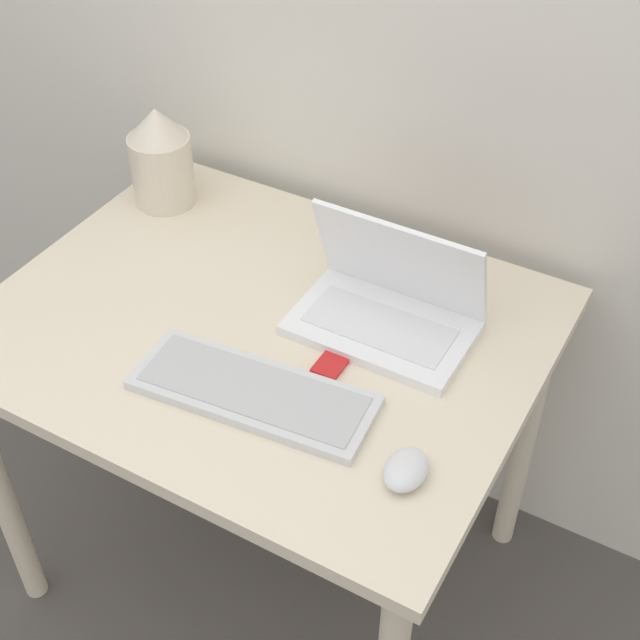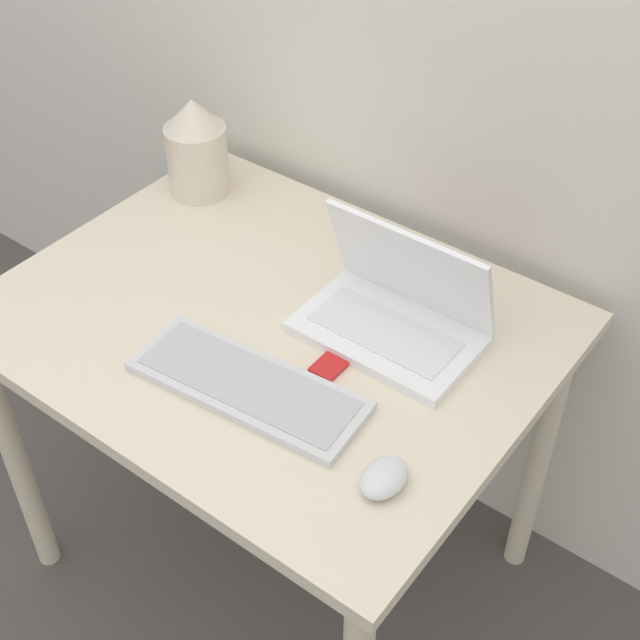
% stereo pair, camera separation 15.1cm
% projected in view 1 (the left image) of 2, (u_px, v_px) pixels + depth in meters
% --- Properties ---
extents(desk, '(1.02, 0.80, 0.78)m').
position_uv_depth(desk, '(265.00, 364.00, 1.72)').
color(desk, beige).
rests_on(desk, ground_plane).
extents(laptop, '(0.33, 0.21, 0.22)m').
position_uv_depth(laptop, '(388.00, 304.00, 1.62)').
color(laptop, white).
rests_on(laptop, desk).
extents(keyboard, '(0.43, 0.19, 0.02)m').
position_uv_depth(keyboard, '(253.00, 392.00, 1.51)').
color(keyboard, silver).
rests_on(keyboard, desk).
extents(mouse, '(0.07, 0.09, 0.04)m').
position_uv_depth(mouse, '(406.00, 470.00, 1.37)').
color(mouse, silver).
rests_on(mouse, desk).
extents(vase, '(0.13, 0.13, 0.22)m').
position_uv_depth(vase, '(161.00, 157.00, 1.89)').
color(vase, beige).
rests_on(vase, desk).
extents(mp3_player, '(0.05, 0.06, 0.01)m').
position_uv_depth(mp3_player, '(330.00, 366.00, 1.56)').
color(mp3_player, red).
rests_on(mp3_player, desk).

